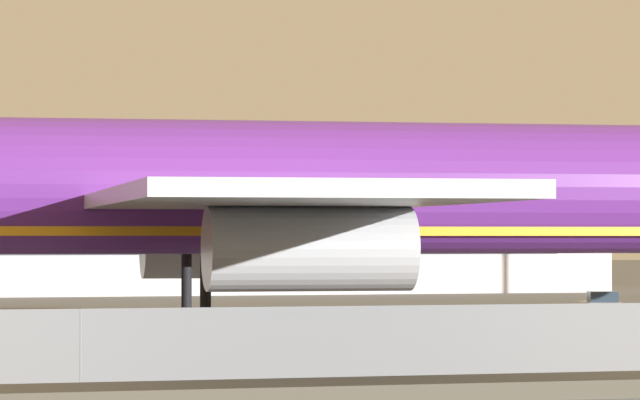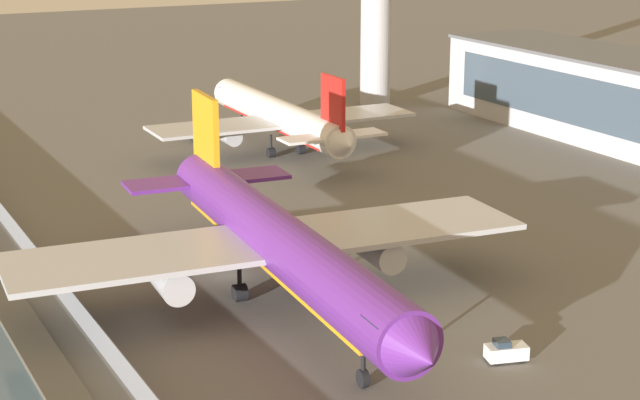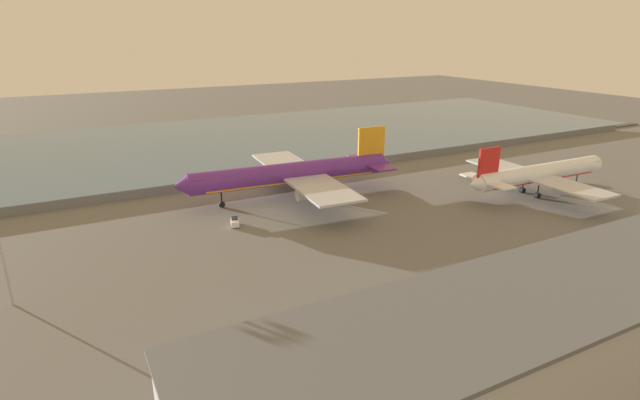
{
  "view_description": "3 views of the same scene",
  "coord_description": "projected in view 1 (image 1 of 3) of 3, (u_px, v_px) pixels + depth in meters",
  "views": [
    {
      "loc": [
        -7.53,
        -67.68,
        4.3
      ],
      "look_at": [
        12.52,
        4.13,
        5.77
      ],
      "focal_mm": 105.0,
      "sensor_mm": 36.0,
      "label": 1
    },
    {
      "loc": [
        89.73,
        -36.06,
        34.86
      ],
      "look_at": [
        -0.77,
        10.15,
        5.94
      ],
      "focal_mm": 60.0,
      "sensor_mm": 36.0,
      "label": 2
    },
    {
      "loc": [
        56.93,
        104.0,
        38.09
      ],
      "look_at": [
        8.16,
        11.34,
        2.34
      ],
      "focal_mm": 28.0,
      "sensor_mm": 36.0,
      "label": 3
    }
  ],
  "objects": [
    {
      "name": "ground_plane",
      "position": [
        16.0,
        356.0,
        67.12
      ],
      "size": [
        500.0,
        500.0,
        0.0
      ],
      "primitive_type": "plane",
      "color": "#66635E"
    },
    {
      "name": "shoreline_seawall",
      "position": [
        106.0,
        396.0,
        47.38
      ],
      "size": [
        320.0,
        3.0,
        0.5
      ],
      "color": "#474238",
      "rests_on": "ground"
    },
    {
      "name": "perimeter_fence",
      "position": [
        80.0,
        350.0,
        51.73
      ],
      "size": [
        280.0,
        0.1,
        2.31
      ],
      "color": "slate",
      "rests_on": "ground"
    },
    {
      "name": "cargo_jet_purple",
      "position": [
        263.0,
        193.0,
        70.5
      ],
      "size": [
        54.58,
        47.05,
        15.6
      ],
      "color": "#602889",
      "rests_on": "ground"
    },
    {
      "name": "baggage_tug",
      "position": [
        601.0,
        313.0,
        85.92
      ],
      "size": [
        2.34,
        3.5,
        1.8
      ],
      "color": "white",
      "rests_on": "ground"
    }
  ]
}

